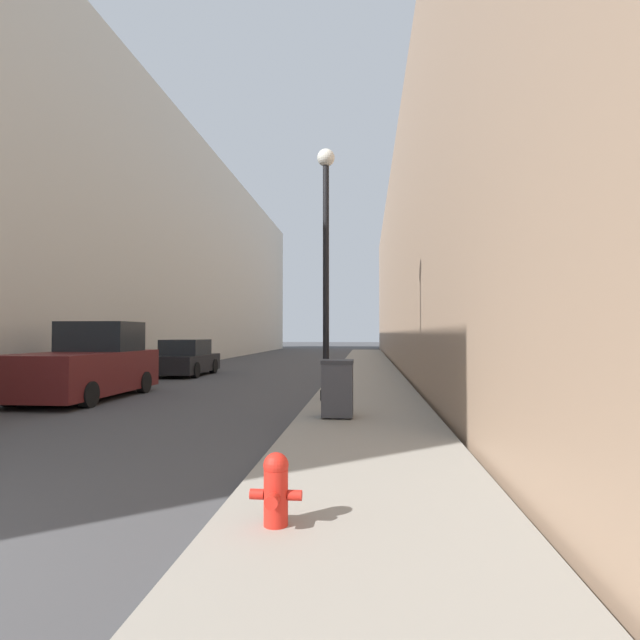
% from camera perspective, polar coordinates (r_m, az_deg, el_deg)
% --- Properties ---
extents(sidewalk_right, '(2.81, 60.00, 0.15)m').
position_cam_1_polar(sidewalk_right, '(20.80, 5.39, -6.28)').
color(sidewalk_right, gray).
rests_on(sidewalk_right, ground).
extents(building_left_glass, '(12.00, 60.00, 13.75)m').
position_cam_1_polar(building_left_glass, '(33.23, -23.61, 7.38)').
color(building_left_glass, beige).
rests_on(building_left_glass, ground).
extents(building_right_stone, '(12.00, 60.00, 11.92)m').
position_cam_1_polar(building_right_stone, '(29.99, 19.93, 6.54)').
color(building_right_stone, '#9E7F66').
rests_on(building_right_stone, ground).
extents(fire_hydrant, '(0.45, 0.33, 0.62)m').
position_cam_1_polar(fire_hydrant, '(4.53, -5.08, -18.53)').
color(fire_hydrant, red).
rests_on(fire_hydrant, sidewalk_right).
extents(trash_bin, '(0.62, 0.66, 1.13)m').
position_cam_1_polar(trash_bin, '(9.90, 2.02, -7.74)').
color(trash_bin, '#3D3D42').
rests_on(trash_bin, sidewalk_right).
extents(lamppost, '(0.44, 0.44, 6.25)m').
position_cam_1_polar(lamppost, '(12.49, 0.68, 8.14)').
color(lamppost, black).
rests_on(lamppost, sidewalk_right).
extents(pickup_truck, '(2.26, 4.84, 2.13)m').
position_cam_1_polar(pickup_truck, '(15.28, -25.08, -4.78)').
color(pickup_truck, '#561919').
rests_on(pickup_truck, ground).
extents(parked_sedan_near, '(1.91, 4.01, 1.53)m').
position_cam_1_polar(parked_sedan_near, '(22.11, -15.10, -4.33)').
color(parked_sedan_near, black).
rests_on(parked_sedan_near, ground).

